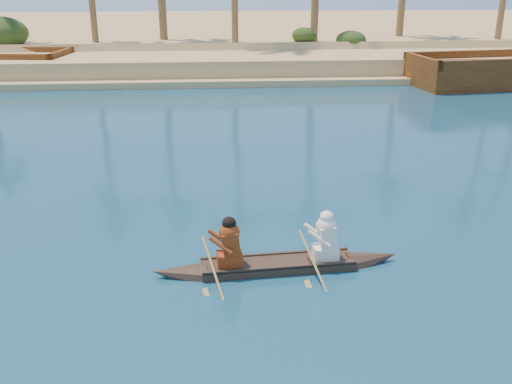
{
  "coord_description": "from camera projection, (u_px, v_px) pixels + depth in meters",
  "views": [
    {
      "loc": [
        6.7,
        -9.29,
        5.74
      ],
      "look_at": [
        7.72,
        3.49,
        0.88
      ],
      "focal_mm": 40.0,
      "sensor_mm": 36.0,
      "label": 1
    }
  ],
  "objects": [
    {
      "name": "canoe",
      "position": [
        278.0,
        257.0,
        11.84
      ],
      "size": [
        5.24,
        1.07,
        1.43
      ],
      "rotation": [
        0.0,
        0.0,
        0.07
      ],
      "color": "#392C1F",
      "rests_on": "ground"
    },
    {
      "name": "shrub_cluster",
      "position": [
        112.0,
        47.0,
        39.13
      ],
      "size": [
        100.0,
        6.0,
        2.4
      ],
      "primitive_type": null,
      "color": "#213914",
      "rests_on": "ground"
    },
    {
      "name": "sandy_embankment",
      "position": [
        138.0,
        36.0,
        53.71
      ],
      "size": [
        150.0,
        51.0,
        1.5
      ],
      "color": "tan",
      "rests_on": "ground"
    }
  ]
}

